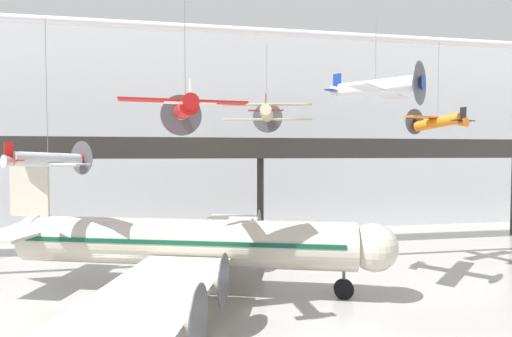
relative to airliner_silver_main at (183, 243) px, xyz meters
name	(u,v)px	position (x,y,z in m)	size (l,w,h in m)	color
hangar_back_wall	(247,134)	(7.79, 22.25, 8.59)	(140.00, 3.00, 23.96)	silver
mezzanine_walkway	(262,155)	(7.79, 11.95, 5.97)	(110.00, 3.20, 11.06)	#2D2B28
ceiling_truss_beam	(284,33)	(7.79, 3.03, 15.57)	(120.00, 0.60, 0.60)	silver
airliner_silver_main	(183,243)	(0.00, 0.00, 0.00)	(28.21, 32.79, 9.51)	beige
suspended_plane_orange_highwing	(437,122)	(20.62, 2.25, 8.77)	(6.27, 5.31, 7.41)	orange
suspended_plane_silver_racer	(48,160)	(-8.83, 0.91, 5.73)	(5.83, 5.71, 10.44)	silver
suspended_plane_cream_biplane	(267,113)	(6.95, 5.51, 9.52)	(7.75, 6.42, 7.22)	beige
suspended_plane_red_highwing	(185,108)	(0.19, -5.46, 8.65)	(7.04, 5.74, 7.98)	red
suspended_plane_white_twin	(375,88)	(13.06, -1.86, 10.65)	(6.77, 6.68, 6.01)	silver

